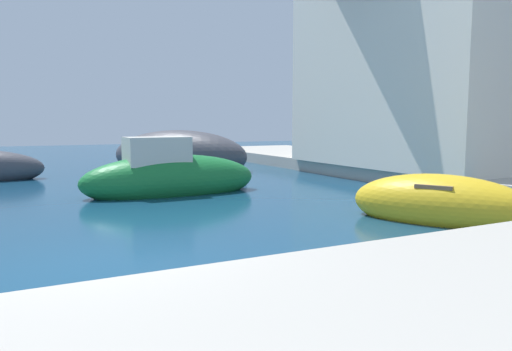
{
  "coord_description": "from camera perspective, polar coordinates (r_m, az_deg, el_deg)",
  "views": [
    {
      "loc": [
        -1.04,
        -6.93,
        2.07
      ],
      "look_at": [
        6.21,
        7.33,
        0.31
      ],
      "focal_mm": 33.96,
      "sensor_mm": 36.0,
      "label": 1
    }
  ],
  "objects": [
    {
      "name": "waterfront_building_main",
      "position": [
        19.56,
        19.81,
        13.42
      ],
      "size": [
        6.85,
        9.43,
        8.13
      ],
      "color": "silver",
      "rests_on": "quay_promenade"
    },
    {
      "name": "moored_boat_1",
      "position": [
        14.22,
        -10.1,
        -0.16
      ],
      "size": [
        5.2,
        1.73,
        1.99
      ],
      "rotation": [
        0.0,
        0.0,
        0.02
      ],
      "color": "#197233",
      "rests_on": "ground"
    },
    {
      "name": "moored_boat_2",
      "position": [
        21.44,
        -9.07,
        2.32
      ],
      "size": [
        6.14,
        6.38,
        2.24
      ],
      "rotation": [
        0.0,
        0.0,
        5.45
      ],
      "color": "#3F3F47",
      "rests_on": "ground"
    },
    {
      "name": "quay_promenade",
      "position": [
        8.67,
        12.04,
        -6.0
      ],
      "size": [
        44.0,
        32.0,
        0.5
      ],
      "color": "#ADA89E",
      "rests_on": "ground"
    },
    {
      "name": "moored_boat_6",
      "position": [
        10.86,
        20.72,
        -3.2
      ],
      "size": [
        3.06,
        3.9,
        1.29
      ],
      "rotation": [
        0.0,
        0.0,
        2.09
      ],
      "color": "gold",
      "rests_on": "ground"
    },
    {
      "name": "ground",
      "position": [
        7.31,
        -17.95,
        -10.51
      ],
      "size": [
        80.0,
        80.0,
        0.0
      ],
      "primitive_type": "plane",
      "color": "navy"
    }
  ]
}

